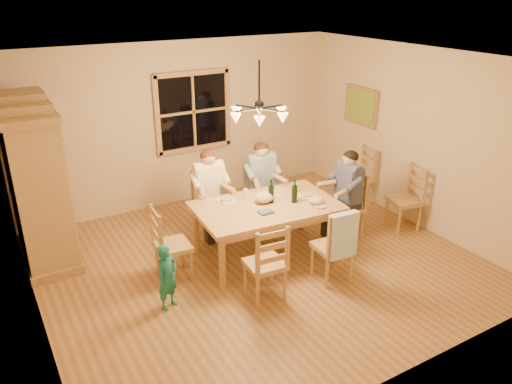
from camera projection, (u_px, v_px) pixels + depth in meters
floor at (259, 262)px, 6.79m from camera, size 5.50×5.50×0.00m
ceiling at (259, 60)px, 5.74m from camera, size 5.50×5.00×0.02m
wall_back at (182, 125)px, 8.25m from camera, size 5.50×0.02×2.70m
wall_left at (23, 218)px, 4.98m from camera, size 0.02×5.00×2.70m
wall_right at (415, 138)px, 7.55m from camera, size 0.02×5.00×2.70m
window at (193, 112)px, 8.24m from camera, size 1.30×0.06×1.30m
painting at (361, 106)px, 8.39m from camera, size 0.06×0.78×0.64m
chandelier at (259, 113)px, 5.99m from camera, size 0.77×0.68×0.71m
armoire at (38, 186)px, 6.52m from camera, size 0.66×1.40×2.30m
dining_table at (266, 211)px, 6.74m from camera, size 1.99×1.31×0.76m
chair_far_left at (210, 216)px, 7.44m from camera, size 0.47×0.45×0.99m
chair_far_right at (261, 206)px, 7.78m from camera, size 0.47×0.45×0.99m
chair_near_left at (265, 275)px, 5.94m from camera, size 0.47×0.45×0.99m
chair_near_right at (332, 257)px, 6.33m from camera, size 0.47×0.45×0.99m
chair_end_left at (174, 256)px, 6.35m from camera, size 0.45×0.47×0.99m
chair_end_right at (345, 217)px, 7.42m from camera, size 0.45×0.47×0.99m
adult_woman at (209, 183)px, 7.23m from camera, size 0.42×0.45×0.87m
adult_plaid_man at (261, 174)px, 7.57m from camera, size 0.42×0.45×0.87m
adult_slate_man at (348, 183)px, 7.21m from camera, size 0.45×0.42×0.87m
towel at (343, 236)px, 6.02m from camera, size 0.39×0.13×0.58m
wine_bottle_a at (271, 191)px, 6.73m from camera, size 0.08×0.08×0.33m
wine_bottle_b at (295, 191)px, 6.72m from camera, size 0.08×0.08×0.33m
plate_woman at (226, 201)px, 6.81m from camera, size 0.26×0.26×0.02m
plate_plaid at (277, 192)px, 7.09m from camera, size 0.26×0.26×0.02m
plate_slate at (306, 196)px, 6.97m from camera, size 0.26×0.26×0.02m
wine_glass_a at (246, 194)px, 6.87m from camera, size 0.06×0.06×0.14m
wine_glass_b at (295, 188)px, 7.06m from camera, size 0.06×0.06×0.14m
cap at (316, 200)px, 6.71m from camera, size 0.20×0.20×0.11m
napkin at (266, 212)px, 6.46m from camera, size 0.19×0.15×0.03m
cloth_bundle at (264, 197)px, 6.75m from camera, size 0.28×0.22×0.15m
child at (167, 277)px, 5.71m from camera, size 0.35×0.31×0.81m
chair_spare_front at (403, 210)px, 7.65m from camera, size 0.51×0.52×0.99m
chair_spare_back at (356, 187)px, 8.50m from camera, size 0.50×0.51×0.99m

